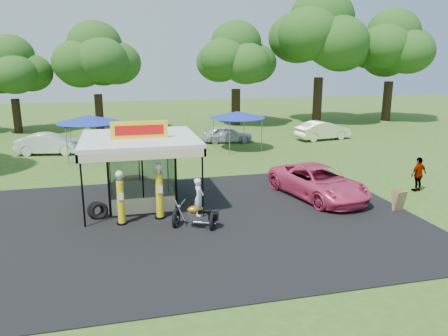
{
  "coord_description": "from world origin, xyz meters",
  "views": [
    {
      "loc": [
        -2.99,
        -15.82,
        6.98
      ],
      "look_at": [
        1.91,
        4.0,
        1.84
      ],
      "focal_mm": 35.0,
      "sensor_mm": 36.0,
      "label": 1
    }
  ],
  "objects_px": {
    "bg_car_c": "(227,134)",
    "bg_car_e": "(323,130)",
    "motorcycle": "(197,208)",
    "a_frame_sign": "(398,201)",
    "gas_pump_left": "(121,199)",
    "tent_west": "(89,119)",
    "pink_sedan": "(318,182)",
    "gas_pump_right": "(159,192)",
    "tent_east": "(237,115)",
    "gas_station_kiosk": "(141,169)",
    "bg_car_b": "(130,139)",
    "bg_car_a": "(49,144)",
    "kiosk_car": "(139,183)",
    "spectator_east_b": "(419,174)"
  },
  "relations": [
    {
      "from": "bg_car_c",
      "to": "bg_car_e",
      "type": "bearing_deg",
      "value": -90.82
    },
    {
      "from": "motorcycle",
      "to": "a_frame_sign",
      "type": "height_order",
      "value": "motorcycle"
    },
    {
      "from": "gas_pump_left",
      "to": "tent_west",
      "type": "distance_m",
      "value": 13.93
    },
    {
      "from": "a_frame_sign",
      "to": "pink_sedan",
      "type": "height_order",
      "value": "pink_sedan"
    },
    {
      "from": "gas_pump_right",
      "to": "a_frame_sign",
      "type": "bearing_deg",
      "value": -8.63
    },
    {
      "from": "pink_sedan",
      "to": "tent_east",
      "type": "xyz_separation_m",
      "value": [
        -0.74,
        12.84,
        1.9
      ]
    },
    {
      "from": "gas_station_kiosk",
      "to": "gas_pump_right",
      "type": "distance_m",
      "value": 2.4
    },
    {
      "from": "motorcycle",
      "to": "bg_car_b",
      "type": "xyz_separation_m",
      "value": [
        -2.13,
        18.0,
        -0.16
      ]
    },
    {
      "from": "bg_car_a",
      "to": "bg_car_e",
      "type": "xyz_separation_m",
      "value": [
        22.62,
        0.65,
        0.03
      ]
    },
    {
      "from": "bg_car_a",
      "to": "bg_car_c",
      "type": "distance_m",
      "value": 14.16
    },
    {
      "from": "bg_car_a",
      "to": "motorcycle",
      "type": "bearing_deg",
      "value": -145.39
    },
    {
      "from": "bg_car_b",
      "to": "bg_car_a",
      "type": "bearing_deg",
      "value": 105.39
    },
    {
      "from": "gas_station_kiosk",
      "to": "tent_west",
      "type": "xyz_separation_m",
      "value": [
        -2.9,
        11.13,
        1.04
      ]
    },
    {
      "from": "motorcycle",
      "to": "pink_sedan",
      "type": "relative_size",
      "value": 0.38
    },
    {
      "from": "bg_car_b",
      "to": "tent_east",
      "type": "distance_m",
      "value": 8.79
    },
    {
      "from": "a_frame_sign",
      "to": "bg_car_c",
      "type": "xyz_separation_m",
      "value": [
        -3.52,
        18.76,
        0.22
      ]
    },
    {
      "from": "gas_pump_left",
      "to": "motorcycle",
      "type": "bearing_deg",
      "value": -20.61
    },
    {
      "from": "bg_car_a",
      "to": "tent_west",
      "type": "relative_size",
      "value": 1.06
    },
    {
      "from": "a_frame_sign",
      "to": "bg_car_e",
      "type": "relative_size",
      "value": 0.2
    },
    {
      "from": "gas_pump_left",
      "to": "motorcycle",
      "type": "xyz_separation_m",
      "value": [
        3.1,
        -1.17,
        -0.28
      ]
    },
    {
      "from": "bg_car_c",
      "to": "motorcycle",
      "type": "bearing_deg",
      "value": 166.3
    },
    {
      "from": "bg_car_b",
      "to": "tent_west",
      "type": "bearing_deg",
      "value": 145.38
    },
    {
      "from": "pink_sedan",
      "to": "gas_pump_right",
      "type": "bearing_deg",
      "value": 175.23
    },
    {
      "from": "kiosk_car",
      "to": "tent_east",
      "type": "relative_size",
      "value": 0.65
    },
    {
      "from": "motorcycle",
      "to": "bg_car_c",
      "type": "relative_size",
      "value": 0.53
    },
    {
      "from": "gas_station_kiosk",
      "to": "bg_car_b",
      "type": "relative_size",
      "value": 1.09
    },
    {
      "from": "pink_sedan",
      "to": "tent_east",
      "type": "height_order",
      "value": "tent_east"
    },
    {
      "from": "gas_station_kiosk",
      "to": "spectator_east_b",
      "type": "height_order",
      "value": "gas_station_kiosk"
    },
    {
      "from": "gas_pump_left",
      "to": "tent_east",
      "type": "xyz_separation_m",
      "value": [
        9.14,
        14.31,
        1.57
      ]
    },
    {
      "from": "gas_station_kiosk",
      "to": "bg_car_c",
      "type": "height_order",
      "value": "gas_station_kiosk"
    },
    {
      "from": "bg_car_b",
      "to": "pink_sedan",
      "type": "bearing_deg",
      "value": -142.21
    },
    {
      "from": "bg_car_b",
      "to": "bg_car_c",
      "type": "distance_m",
      "value": 8.18
    },
    {
      "from": "bg_car_a",
      "to": "bg_car_c",
      "type": "bearing_deg",
      "value": -74.84
    },
    {
      "from": "gas_pump_left",
      "to": "bg_car_e",
      "type": "height_order",
      "value": "gas_pump_left"
    },
    {
      "from": "bg_car_e",
      "to": "tent_east",
      "type": "relative_size",
      "value": 1.15
    },
    {
      "from": "kiosk_car",
      "to": "tent_west",
      "type": "relative_size",
      "value": 0.63
    },
    {
      "from": "motorcycle",
      "to": "bg_car_c",
      "type": "height_order",
      "value": "motorcycle"
    },
    {
      "from": "gas_pump_right",
      "to": "kiosk_car",
      "type": "xyz_separation_m",
      "value": [
        -0.66,
        4.45,
        -0.75
      ]
    },
    {
      "from": "bg_car_e",
      "to": "tent_west",
      "type": "height_order",
      "value": "tent_west"
    },
    {
      "from": "kiosk_car",
      "to": "bg_car_e",
      "type": "distance_m",
      "value": 20.45
    },
    {
      "from": "tent_east",
      "to": "motorcycle",
      "type": "bearing_deg",
      "value": -111.33
    },
    {
      "from": "gas_pump_right",
      "to": "bg_car_e",
      "type": "xyz_separation_m",
      "value": [
        15.98,
        16.34,
        -0.42
      ]
    },
    {
      "from": "kiosk_car",
      "to": "bg_car_b",
      "type": "xyz_separation_m",
      "value": [
        -0.05,
        12.05,
        0.24
      ]
    },
    {
      "from": "bg_car_b",
      "to": "bg_car_e",
      "type": "bearing_deg",
      "value": -82.9
    },
    {
      "from": "motorcycle",
      "to": "bg_car_c",
      "type": "xyz_separation_m",
      "value": [
        6.03,
        18.59,
        -0.15
      ]
    },
    {
      "from": "gas_pump_right",
      "to": "tent_west",
      "type": "xyz_separation_m",
      "value": [
        -3.55,
        13.37,
        1.59
      ]
    },
    {
      "from": "spectator_east_b",
      "to": "bg_car_c",
      "type": "height_order",
      "value": "spectator_east_b"
    },
    {
      "from": "motorcycle",
      "to": "a_frame_sign",
      "type": "relative_size",
      "value": 2.26
    },
    {
      "from": "bg_car_c",
      "to": "gas_pump_right",
      "type": "bearing_deg",
      "value": 160.72
    },
    {
      "from": "a_frame_sign",
      "to": "bg_car_b",
      "type": "height_order",
      "value": "bg_car_b"
    }
  ]
}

